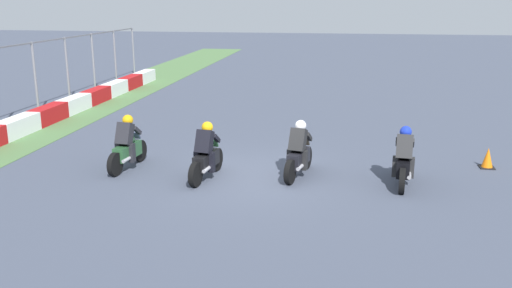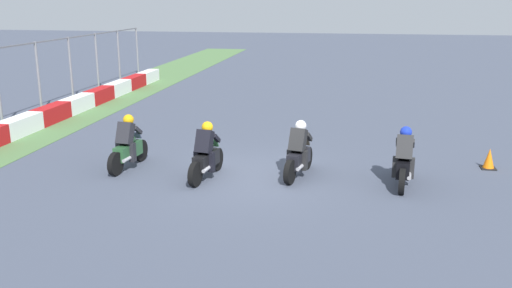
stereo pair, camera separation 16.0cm
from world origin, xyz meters
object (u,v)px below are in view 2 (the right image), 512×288
traffic_cone (489,159)px  rider_lane_a (404,162)px  rider_lane_d (128,146)px  rider_lane_b (299,154)px  rider_lane_c (206,155)px

traffic_cone → rider_lane_a: bearing=126.5°
rider_lane_a → rider_lane_d: (0.16, 7.44, 0.00)m
rider_lane_a → traffic_cone: 3.11m
rider_lane_b → rider_lane_c: 2.45m
traffic_cone → rider_lane_d: bearing=99.6°
rider_lane_c → traffic_cone: 7.86m
rider_lane_b → traffic_cone: size_ratio=3.48×
rider_lane_a → rider_lane_d: same height
rider_lane_b → rider_lane_d: 4.76m
rider_lane_a → rider_lane_c: (-0.33, 5.07, 0.00)m
rider_lane_b → rider_lane_d: bearing=103.9°
rider_lane_b → traffic_cone: bearing=-60.0°
rider_lane_b → rider_lane_d: size_ratio=0.99×
rider_lane_a → rider_lane_b: 2.70m
rider_lane_d → traffic_cone: 10.07m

